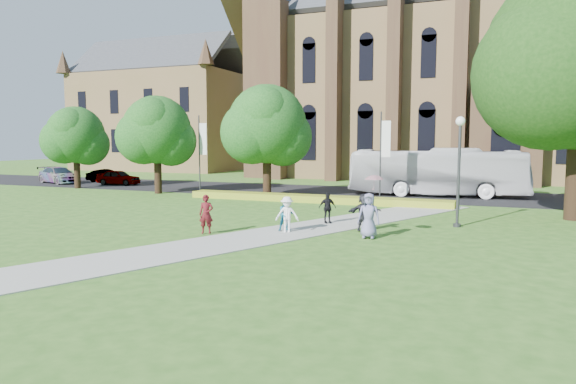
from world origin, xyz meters
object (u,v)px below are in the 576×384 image
at_px(pedestrian_0, 206,214).
at_px(car_1, 107,176).
at_px(car_2, 59,175).
at_px(car_0, 118,177).
at_px(streetlamp, 459,158).
at_px(tour_coach, 437,172).

bearing_deg(pedestrian_0, car_1, 119.01).
bearing_deg(car_1, car_2, 112.97).
height_order(car_0, car_2, car_2).
xyz_separation_m(streetlamp, car_0, (-30.36, 12.33, -2.59)).
height_order(tour_coach, car_0, tour_coach).
bearing_deg(car_0, streetlamp, -116.52).
relative_size(streetlamp, pedestrian_0, 3.06).
bearing_deg(pedestrian_0, car_2, 126.53).
distance_m(streetlamp, car_1, 36.52).
distance_m(tour_coach, car_2, 34.71).
height_order(car_0, car_1, car_0).
height_order(tour_coach, car_1, tour_coach).
bearing_deg(streetlamp, car_1, 156.78).
bearing_deg(car_0, pedestrian_0, -136.80).
xyz_separation_m(streetlamp, tour_coach, (-2.27, 13.45, -1.51)).
height_order(streetlamp, tour_coach, streetlamp).
relative_size(car_2, pedestrian_0, 3.07).
height_order(car_0, pedestrian_0, pedestrian_0).
distance_m(car_1, pedestrian_0, 31.03).
relative_size(car_0, car_1, 1.07).
xyz_separation_m(tour_coach, car_1, (-31.20, 0.91, -1.14)).
bearing_deg(car_2, streetlamp, -89.12).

